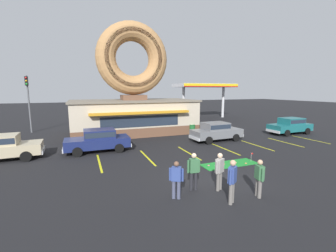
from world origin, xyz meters
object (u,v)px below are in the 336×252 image
(car_grey, at_px, (216,131))
(pedestrian_beanie_man, at_px, (194,170))
(car_navy, at_px, (98,139))
(pedestrian_leather_jacket_man, at_px, (176,178))
(trash_bin, at_px, (192,129))
(traffic_light_pole, at_px, (28,96))
(pedestrian_clipboard_woman, at_px, (259,177))
(putting_flag_pin, at_px, (252,155))
(pedestrian_blue_sweater_man, at_px, (220,170))
(pedestrian_hooded_kid, at_px, (232,179))
(golf_ball, at_px, (215,166))
(car_teal, at_px, (290,125))
(car_champagne, at_px, (1,147))

(car_grey, bearing_deg, pedestrian_beanie_man, -128.48)
(car_navy, xyz_separation_m, pedestrian_leather_jacket_man, (2.39, -8.52, -0.02))
(trash_bin, distance_m, traffic_light_pole, 16.85)
(pedestrian_leather_jacket_man, xyz_separation_m, pedestrian_clipboard_woman, (3.20, -1.08, 0.01))
(pedestrian_clipboard_woman, relative_size, trash_bin, 1.62)
(trash_bin, bearing_deg, car_navy, -160.49)
(pedestrian_clipboard_woman, bearing_deg, trash_bin, 74.47)
(car_navy, distance_m, trash_bin, 9.72)
(car_grey, height_order, pedestrian_leather_jacket_man, car_grey)
(car_navy, distance_m, traffic_light_pole, 11.96)
(putting_flag_pin, distance_m, traffic_light_pole, 21.72)
(car_navy, bearing_deg, traffic_light_pole, 120.73)
(putting_flag_pin, height_order, pedestrian_leather_jacket_man, pedestrian_leather_jacket_man)
(pedestrian_blue_sweater_man, relative_size, pedestrian_hooded_kid, 0.96)
(pedestrian_beanie_man, bearing_deg, pedestrian_hooded_kid, -62.37)
(golf_ball, xyz_separation_m, pedestrian_clipboard_woman, (-0.42, -3.82, 0.82))
(car_navy, height_order, car_grey, same)
(car_grey, bearing_deg, car_teal, 0.07)
(car_navy, distance_m, pedestrian_leather_jacket_man, 8.85)
(golf_ball, xyz_separation_m, pedestrian_beanie_man, (-2.61, -2.30, 0.88))
(golf_ball, distance_m, traffic_light_pole, 20.12)
(pedestrian_blue_sweater_man, distance_m, pedestrian_clipboard_woman, 1.60)
(pedestrian_clipboard_woman, bearing_deg, pedestrian_hooded_kid, -177.85)
(car_grey, bearing_deg, car_navy, 179.58)
(car_champagne, height_order, traffic_light_pole, traffic_light_pole)
(pedestrian_beanie_man, bearing_deg, pedestrian_blue_sweater_man, -20.66)
(pedestrian_blue_sweater_man, bearing_deg, trash_bin, 68.11)
(putting_flag_pin, height_order, car_grey, car_grey)
(pedestrian_beanie_man, relative_size, traffic_light_pole, 0.29)
(pedestrian_leather_jacket_man, bearing_deg, car_grey, 48.89)
(pedestrian_hooded_kid, xyz_separation_m, pedestrian_leather_jacket_man, (-1.83, 1.13, -0.12))
(car_navy, relative_size, traffic_light_pole, 0.79)
(car_teal, height_order, trash_bin, car_teal)
(car_navy, bearing_deg, pedestrian_blue_sweater_man, -62.29)
(car_navy, bearing_deg, golf_ball, -43.90)
(car_champagne, height_order, pedestrian_blue_sweater_man, pedestrian_blue_sweater_man)
(pedestrian_clipboard_woman, distance_m, trash_bin, 13.34)
(car_navy, bearing_deg, car_teal, -0.19)
(putting_flag_pin, bearing_deg, pedestrian_hooded_kid, -138.70)
(car_champagne, bearing_deg, golf_ball, -26.19)
(pedestrian_clipboard_woman, relative_size, traffic_light_pole, 0.27)
(car_navy, relative_size, pedestrian_beanie_man, 2.73)
(pedestrian_leather_jacket_man, relative_size, pedestrian_beanie_man, 0.93)
(car_champagne, xyz_separation_m, trash_bin, (14.95, 3.22, -0.37))
(pedestrian_blue_sweater_man, xyz_separation_m, pedestrian_hooded_kid, (-0.23, -1.18, 0.05))
(trash_bin, bearing_deg, putting_flag_pin, -94.05)
(golf_ball, height_order, pedestrian_leather_jacket_man, pedestrian_leather_jacket_man)
(car_teal, bearing_deg, pedestrian_beanie_man, -151.98)
(golf_ball, distance_m, trash_bin, 9.57)
(trash_bin, bearing_deg, pedestrian_clipboard_woman, -105.53)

